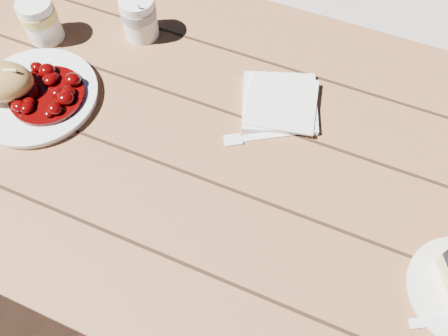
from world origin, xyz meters
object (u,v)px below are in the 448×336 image
at_px(main_plate, 36,97).
at_px(coffee_cup, 139,18).
at_px(picnic_table, 223,185).
at_px(second_cup, 40,21).

relative_size(main_plate, coffee_cup, 2.63).
bearing_deg(coffee_cup, main_plate, -113.93).
height_order(picnic_table, coffee_cup, coffee_cup).
height_order(main_plate, coffee_cup, coffee_cup).
relative_size(coffee_cup, second_cup, 1.00).
distance_m(main_plate, second_cup, 0.18).
relative_size(picnic_table, coffee_cup, 21.11).
bearing_deg(picnic_table, main_plate, -174.03).
height_order(coffee_cup, second_cup, same).
xyz_separation_m(picnic_table, coffee_cup, (-0.29, 0.21, 0.21)).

